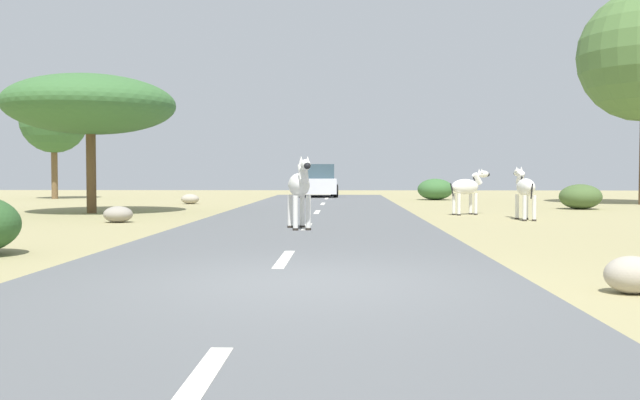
# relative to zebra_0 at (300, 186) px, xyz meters

# --- Properties ---
(ground_plane) EXTENTS (90.00, 90.00, 0.00)m
(ground_plane) POSITION_rel_zebra_0_xyz_m (0.50, -7.26, -1.01)
(ground_plane) COLOR #998E60
(road) EXTENTS (6.00, 64.00, 0.05)m
(road) POSITION_rel_zebra_0_xyz_m (0.12, -7.26, -0.98)
(road) COLOR #56595B
(road) RESTS_ON ground_plane
(lane_markings) EXTENTS (0.16, 56.00, 0.01)m
(lane_markings) POSITION_rel_zebra_0_xyz_m (0.12, -8.26, -0.96)
(lane_markings) COLOR silver
(lane_markings) RESTS_ON road
(zebra_0) EXTENTS (0.70, 1.68, 1.61)m
(zebra_0) POSITION_rel_zebra_0_xyz_m (0.00, 0.00, 0.00)
(zebra_0) COLOR silver
(zebra_0) RESTS_ON road
(zebra_1) EXTENTS (1.41, 0.94, 1.45)m
(zebra_1) POSITION_rel_zebra_0_xyz_m (4.81, 6.24, -0.15)
(zebra_1) COLOR silver
(zebra_1) RESTS_ON ground_plane
(zebra_2) EXTENTS (0.46, 1.58, 1.49)m
(zebra_2) POSITION_rel_zebra_0_xyz_m (5.98, 3.96, -0.12)
(zebra_2) COLOR silver
(zebra_2) RESTS_ON ground_plane
(car_0) EXTENTS (2.27, 4.46, 1.74)m
(car_0) POSITION_rel_zebra_0_xyz_m (-0.44, 21.54, -0.16)
(car_0) COLOR silver
(car_0) RESTS_ON road
(tree_2) EXTENTS (5.45, 5.45, 4.47)m
(tree_2) POSITION_rel_zebra_0_xyz_m (-7.23, 6.77, 2.49)
(tree_2) COLOR brown
(tree_2) RESTS_ON ground_plane
(tree_4) EXTENTS (3.35, 3.35, 5.69)m
(tree_4) POSITION_rel_zebra_0_xyz_m (-13.81, 19.17, 2.99)
(tree_4) COLOR brown
(tree_4) RESTS_ON ground_plane
(bush_0) EXTENTS (1.74, 1.57, 1.04)m
(bush_0) POSITION_rel_zebra_0_xyz_m (5.47, 18.42, -0.49)
(bush_0) COLOR #386633
(bush_0) RESTS_ON ground_plane
(bush_2) EXTENTS (1.51, 1.36, 0.91)m
(bush_2) POSITION_rel_zebra_0_xyz_m (9.55, 9.86, -0.56)
(bush_2) COLOR #425B2D
(bush_2) RESTS_ON ground_plane
(rock_1) EXTENTS (0.58, 0.48, 0.40)m
(rock_1) POSITION_rel_zebra_0_xyz_m (4.05, -7.65, -0.81)
(rock_1) COLOR #A89E8C
(rock_1) RESTS_ON ground_plane
(rock_2) EXTENTS (0.76, 0.68, 0.42)m
(rock_2) POSITION_rel_zebra_0_xyz_m (-5.56, 13.60, -0.80)
(rock_2) COLOR #A89E8C
(rock_2) RESTS_ON ground_plane
(rock_4) EXTENTS (0.77, 0.67, 0.43)m
(rock_4) POSITION_rel_zebra_0_xyz_m (-4.96, 2.62, -0.79)
(rock_4) COLOR gray
(rock_4) RESTS_ON ground_plane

